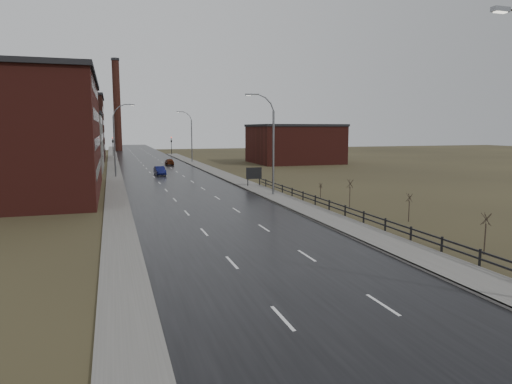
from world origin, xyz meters
TOP-DOWN VIEW (x-y plane):
  - ground at (0.00, 0.00)m, footprint 320.00×320.00m
  - road at (0.00, 60.00)m, footprint 14.00×300.00m
  - sidewalk_right at (8.60, 35.00)m, footprint 3.20×180.00m
  - curb_right at (7.08, 35.00)m, footprint 0.16×180.00m
  - sidewalk_left at (-8.20, 60.00)m, footprint 2.40×260.00m
  - warehouse_mid at (-17.99, 78.00)m, footprint 16.32×20.40m
  - warehouse_far at (-22.99, 108.00)m, footprint 26.52×24.48m
  - building_right at (30.30, 82.00)m, footprint 18.36×16.32m
  - smokestack at (-6.00, 150.00)m, footprint 2.70×2.70m
  - streetlight_right_mid at (8.50, 36.00)m, footprint 3.36×0.28m
  - streetlight_left at (-7.70, 62.00)m, footprint 3.36×0.28m
  - streetlight_right_far at (8.50, 90.00)m, footprint 3.36×0.28m
  - guardrail at (10.30, 18.31)m, footprint 0.10×53.05m
  - shrub_c at (12.74, 9.19)m, footprint 0.60×0.64m
  - shrub_d at (14.49, 18.99)m, footprint 0.55×0.58m
  - shrub_e at (13.04, 26.14)m, footprint 0.65×0.69m
  - shrub_f at (12.96, 32.37)m, footprint 0.41×0.43m
  - billboard at (9.10, 44.31)m, footprint 2.11×0.17m
  - traffic_light_left at (-8.00, 120.00)m, footprint 0.58×2.73m
  - traffic_light_right at (8.00, 120.00)m, footprint 0.58×2.73m
  - car_near at (-1.09, 63.07)m, footprint 1.69×4.36m
  - car_far at (2.95, 83.64)m, footprint 1.68×4.09m

SIDE VIEW (x-z plane):
  - ground at x=0.00m, z-range 0.00..0.00m
  - road at x=0.00m, z-range 0.00..0.06m
  - sidewalk_left at x=-8.20m, z-range 0.00..0.12m
  - sidewalk_right at x=8.60m, z-range 0.00..0.18m
  - curb_right at x=7.08m, z-range 0.00..0.18m
  - car_far at x=2.95m, z-range 0.00..1.39m
  - car_near at x=-1.09m, z-range 0.00..1.42m
  - guardrail at x=10.30m, z-range 0.16..1.26m
  - shrub_f at x=12.96m, z-range 0.05..1.76m
  - shrub_d at x=14.49m, z-range 0.07..2.40m
  - shrub_c at x=12.74m, z-range 0.08..2.63m
  - shrub_e at x=13.04m, z-range 0.09..2.86m
  - billboard at x=9.10m, z-range 0.44..2.99m
  - building_right at x=30.30m, z-range 0.01..8.51m
  - traffic_light_left at x=-8.00m, z-range 1.95..7.25m
  - traffic_light_right at x=8.00m, z-range 1.95..7.25m
  - warehouse_mid at x=-17.99m, z-range 0.01..10.51m
  - streetlight_right_mid at x=8.50m, z-range 0.16..11.51m
  - streetlight_left at x=-7.70m, z-range 0.16..11.51m
  - streetlight_right_far at x=8.50m, z-range 0.16..11.51m
  - warehouse_far at x=-22.99m, z-range 0.01..15.51m
  - smokestack at x=-6.00m, z-range 0.15..30.85m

